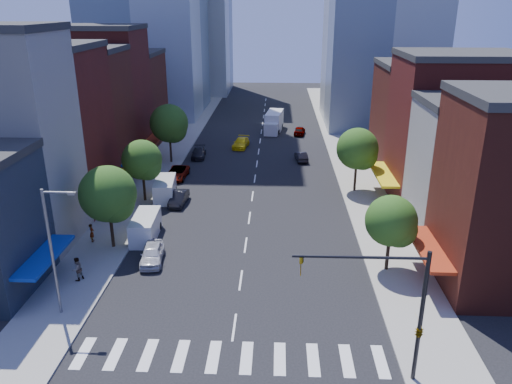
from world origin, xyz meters
TOP-DOWN VIEW (x-y plane):
  - ground at (0.00, 0.00)m, footprint 220.00×220.00m
  - sidewalk_left at (-12.50, 40.00)m, footprint 5.00×120.00m
  - sidewalk_right at (12.50, 40.00)m, footprint 5.00×120.00m
  - crosswalk at (0.00, -3.00)m, footprint 19.00×3.00m
  - bldg_left_2 at (-21.00, 20.50)m, footprint 12.00×9.00m
  - bldg_left_3 at (-21.00, 29.00)m, footprint 12.00×8.00m
  - bldg_left_4 at (-21.00, 37.50)m, footprint 12.00×9.00m
  - bldg_left_5 at (-21.00, 47.00)m, footprint 12.00×10.00m
  - bldg_right_1 at (21.00, 15.00)m, footprint 12.00×8.00m
  - bldg_right_2 at (21.00, 24.00)m, footprint 12.00×10.00m
  - bldg_right_3 at (21.00, 34.00)m, footprint 12.00×10.00m
  - traffic_signal at (9.94, -4.50)m, footprint 7.24×2.24m
  - streetlight at (-11.81, 1.00)m, footprint 2.25×0.25m
  - tree_left_near at (-11.35, 10.92)m, footprint 4.80×4.80m
  - tree_left_mid at (-11.35, 21.92)m, footprint 4.20×4.20m
  - tree_left_far at (-11.35, 35.92)m, footprint 5.00×5.00m
  - tree_right_near at (11.65, 7.92)m, footprint 4.00×4.00m
  - tree_right_far at (11.65, 25.92)m, footprint 4.60×4.60m
  - parked_car_front at (-7.50, 8.66)m, footprint 2.22×4.49m
  - parked_car_second at (-7.70, 21.38)m, footprint 1.66×4.24m
  - parked_car_third at (-9.50, 29.72)m, footprint 2.56×5.08m
  - parked_car_rear at (-8.20, 38.64)m, footprint 2.08×4.55m
  - cargo_van_near at (-9.14, 12.98)m, footprint 2.29×5.19m
  - cargo_van_far at (-9.48, 22.85)m, footprint 2.61×5.32m
  - taxi at (-2.71, 44.03)m, footprint 2.57×5.03m
  - traffic_car_oncoming at (5.94, 37.64)m, footprint 1.84×4.01m
  - traffic_car_far at (6.28, 52.24)m, footprint 2.17×4.26m
  - box_truck at (2.06, 54.46)m, footprint 3.24×8.13m
  - pedestrian_near at (-13.64, 11.88)m, footprint 0.50×0.67m
  - pedestrian_far at (-12.42, 5.25)m, footprint 1.08×1.15m

SIDE VIEW (x-z plane):
  - ground at x=0.00m, z-range 0.00..0.00m
  - crosswalk at x=0.00m, z-range 0.00..0.01m
  - sidewalk_left at x=-12.50m, z-range 0.00..0.15m
  - sidewalk_right at x=12.50m, z-range 0.00..0.15m
  - traffic_car_oncoming at x=5.94m, z-range 0.00..1.27m
  - parked_car_rear at x=-8.20m, z-range 0.00..1.29m
  - parked_car_second at x=-7.70m, z-range 0.00..1.38m
  - parked_car_third at x=-9.50m, z-range 0.00..1.38m
  - traffic_car_far at x=6.28m, z-range 0.00..1.39m
  - taxi at x=-2.71m, z-range 0.00..1.40m
  - parked_car_front at x=-7.50m, z-range 0.00..1.47m
  - pedestrian_near at x=-13.64m, z-range 0.15..1.81m
  - cargo_van_near at x=-9.14m, z-range -0.01..2.16m
  - cargo_van_far at x=-9.48m, z-range -0.01..2.17m
  - pedestrian_far at x=-12.42m, z-range 0.15..2.03m
  - box_truck at x=2.06m, z-range -0.09..3.10m
  - traffic_signal at x=9.94m, z-range 0.16..8.16m
  - tree_right_near at x=11.65m, z-range 1.09..7.29m
  - tree_left_mid at x=-11.35m, z-range 1.20..7.85m
  - tree_right_far at x=11.65m, z-range 1.26..8.46m
  - tree_left_near at x=-11.35m, z-range 1.22..8.52m
  - tree_left_far at x=-11.35m, z-range 1.33..9.08m
  - streetlight at x=-11.81m, z-range 0.78..9.78m
  - bldg_right_1 at x=21.00m, z-range 0.00..12.00m
  - bldg_left_5 at x=-21.00m, z-range 0.00..13.00m
  - bldg_right_3 at x=21.00m, z-range 0.00..13.00m
  - bldg_left_3 at x=-21.00m, z-range 0.00..15.00m
  - bldg_right_2 at x=21.00m, z-range 0.00..15.00m
  - bldg_left_2 at x=-21.00m, z-range 0.00..16.00m
  - bldg_left_4 at x=-21.00m, z-range 0.00..17.00m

